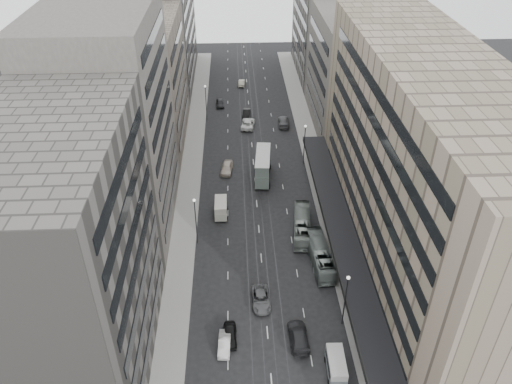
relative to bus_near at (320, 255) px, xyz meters
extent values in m
plane|color=black|center=(-8.50, -6.61, -1.51)|extent=(220.00, 220.00, 0.00)
cube|color=gray|center=(3.50, 30.89, -1.43)|extent=(4.00, 125.00, 0.15)
cube|color=gray|center=(-20.50, 30.89, -1.43)|extent=(4.00, 125.00, 0.15)
cube|color=gray|center=(13.00, 1.39, 13.49)|extent=(15.00, 60.00, 30.00)
cube|color=black|center=(3.50, 1.39, 2.49)|extent=(4.40, 60.00, 0.50)
cube|color=#504C46|center=(13.00, 45.39, 10.49)|extent=(15.00, 28.00, 24.00)
cube|color=#5B5752|center=(13.00, 75.39, 12.49)|extent=(15.00, 32.00, 28.00)
cube|color=#5B5752|center=(-30.00, -14.61, 13.49)|extent=(15.00, 28.00, 30.00)
cube|color=#504C46|center=(-30.00, 12.39, 15.49)|extent=(15.00, 26.00, 34.00)
cube|color=#716658|center=(-30.00, 39.39, 10.99)|extent=(15.00, 28.00, 25.00)
cube|color=#5B5752|center=(-30.00, 72.39, 12.49)|extent=(15.00, 38.00, 28.00)
cylinder|color=#262628|center=(1.20, -11.61, 2.49)|extent=(0.16, 0.16, 8.00)
sphere|color=silver|center=(1.20, -11.61, 6.59)|extent=(0.44, 0.44, 0.44)
cylinder|color=#262628|center=(1.20, 28.39, 2.49)|extent=(0.16, 0.16, 8.00)
sphere|color=silver|center=(1.20, 28.39, 6.59)|extent=(0.44, 0.44, 0.44)
cylinder|color=#262628|center=(-18.20, 5.39, 2.49)|extent=(0.16, 0.16, 8.00)
sphere|color=silver|center=(-18.20, 5.39, 6.59)|extent=(0.44, 0.44, 0.44)
cylinder|color=#262628|center=(-18.20, 48.39, 2.49)|extent=(0.16, 0.16, 8.00)
sphere|color=silver|center=(-18.20, 48.39, 6.59)|extent=(0.44, 0.44, 0.44)
imported|color=slate|center=(0.00, 0.00, 0.00)|extent=(3.16, 10.95, 3.01)
imported|color=gray|center=(-1.72, 7.20, -0.02)|extent=(3.79, 10.93, 2.98)
cube|color=slate|center=(-7.00, 23.53, 0.17)|extent=(3.39, 9.34, 2.34)
cube|color=slate|center=(-7.00, 23.53, 2.35)|extent=(3.31, 8.97, 2.03)
cube|color=silver|center=(-7.00, 23.53, 3.43)|extent=(3.39, 9.34, 0.12)
cylinder|color=black|center=(-8.57, 20.37, -1.00)|extent=(0.38, 1.04, 1.02)
cylinder|color=black|center=(-6.05, 20.14, -1.00)|extent=(0.38, 1.04, 1.02)
cylinder|color=black|center=(-7.95, 26.93, -1.00)|extent=(0.38, 1.04, 1.02)
cylinder|color=black|center=(-5.43, 26.69, -1.00)|extent=(0.38, 1.04, 1.02)
cube|color=slate|center=(-0.98, -18.90, -0.55)|extent=(2.10, 4.72, 1.21)
cube|color=#AFB0AB|center=(-0.98, -18.90, 0.53)|extent=(2.06, 4.63, 0.95)
cylinder|color=black|center=(-2.01, -20.40, -1.16)|extent=(0.22, 0.70, 0.69)
cylinder|color=black|center=(-0.06, -20.47, -1.16)|extent=(0.22, 0.70, 0.69)
cylinder|color=black|center=(-1.91, -17.33, -1.16)|extent=(0.22, 0.70, 0.69)
cylinder|color=black|center=(0.04, -17.39, -1.16)|extent=(0.22, 0.70, 0.69)
cube|color=#B7B6A5|center=(-14.61, 12.36, -0.47)|extent=(2.01, 4.45, 1.37)
cube|color=beige|center=(-14.61, 12.36, 0.76)|extent=(1.97, 4.36, 1.08)
cylinder|color=black|center=(-15.61, 10.89, -1.15)|extent=(0.20, 0.71, 0.71)
cylinder|color=black|center=(-13.61, 10.89, -1.15)|extent=(0.20, 0.71, 0.71)
cylinder|color=black|center=(-15.61, 13.83, -1.15)|extent=(0.20, 0.71, 0.71)
cylinder|color=black|center=(-13.60, 13.82, -1.15)|extent=(0.20, 0.71, 0.71)
imported|color=black|center=(-13.24, -13.44, -0.79)|extent=(1.74, 4.24, 1.44)
imported|color=beige|center=(-13.90, -14.67, -0.82)|extent=(1.67, 4.25, 1.38)
imported|color=#575759|center=(-9.04, -7.55, -0.78)|extent=(2.59, 5.34, 1.46)
imported|color=black|center=(-4.76, -14.09, -0.68)|extent=(2.45, 5.76, 1.66)
imported|color=beige|center=(-13.67, 26.09, -0.65)|extent=(2.64, 5.25, 1.71)
imported|color=black|center=(-9.20, 49.87, -0.76)|extent=(2.07, 4.71, 1.50)
imported|color=white|center=(-9.03, 44.54, -0.68)|extent=(3.48, 6.25, 1.65)
imported|color=#4F4F52|center=(-1.11, 45.10, -0.65)|extent=(2.86, 6.08, 1.72)
imported|color=#28282B|center=(-15.32, 55.78, -0.75)|extent=(2.12, 4.58, 1.52)
imported|color=beige|center=(-9.90, 68.31, -0.79)|extent=(1.80, 4.43, 1.43)
imported|color=black|center=(4.55, -16.56, -0.42)|extent=(0.78, 0.61, 1.88)
camera|label=1|loc=(-11.91, -54.54, 48.84)|focal=35.00mm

